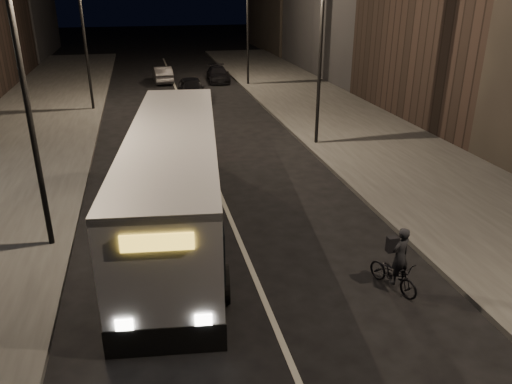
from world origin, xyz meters
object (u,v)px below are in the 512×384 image
car_near (192,89)px  cyclist_on_bicycle (395,269)px  car_mid (163,74)px  car_far (218,74)px  streetlight_left_far (87,21)px  city_bus (175,176)px  streetlight_right_far (244,13)px  streetlight_right_mid (316,32)px  streetlight_left_near (32,67)px

car_near → cyclist_on_bicycle: bearing=-83.3°
car_mid → cyclist_on_bicycle: bearing=95.4°
cyclist_on_bicycle → car_far: cyclist_on_bicycle is taller
car_mid → car_near: bearing=100.8°
streetlight_left_far → city_bus: (3.55, -17.49, -3.56)m
streetlight_left_far → car_far: size_ratio=1.99×
city_bus → car_near: city_bus is taller
streetlight_right_far → streetlight_left_far: (-10.66, -6.00, 0.00)m
car_far → car_mid: bearing=175.7°
city_bus → car_mid: city_bus is taller
streetlight_right_far → car_far: bearing=127.6°
streetlight_right_mid → streetlight_left_near: (-10.66, -8.00, 0.00)m
car_mid → city_bus: bearing=85.6°
streetlight_left_near → cyclist_on_bicycle: bearing=-26.6°
cyclist_on_bicycle → car_near: (-2.59, 24.32, 0.12)m
city_bus → car_far: 26.33m
streetlight_left_near → car_near: streetlight_left_near is taller
streetlight_left_near → city_bus: (3.55, 0.51, -3.56)m
streetlight_left_near → car_mid: bearing=80.4°
city_bus → cyclist_on_bicycle: bearing=-36.4°
streetlight_right_far → car_near: bearing=-138.2°
streetlight_left_far → streetlight_right_mid: bearing=-43.2°
streetlight_left_near → streetlight_left_far: bearing=90.0°
streetlight_right_far → streetlight_left_near: same height
streetlight_left_near → car_mid: 27.61m
streetlight_right_mid → city_bus: 10.92m
city_bus → streetlight_right_far: bearing=80.1°
streetlight_right_far → car_mid: bearing=155.3°
streetlight_right_far → car_near: 7.64m
streetlight_left_far → car_far: bearing=42.7°
streetlight_right_mid → streetlight_right_far: bearing=90.0°
streetlight_right_far → cyclist_on_bicycle: size_ratio=4.37×
streetlight_right_mid → cyclist_on_bicycle: (-1.94, -12.38, -4.74)m
streetlight_right_mid → car_far: streetlight_right_mid is taller
streetlight_right_far → car_near: size_ratio=1.88×
streetlight_left_near → cyclist_on_bicycle: (8.72, -4.38, -4.74)m
streetlight_right_far → city_bus: streetlight_right_far is taller
streetlight_right_mid → car_mid: 20.35m
streetlight_right_far → streetlight_right_mid: bearing=-90.0°
city_bus → streetlight_left_near: bearing=-164.8°
streetlight_left_far → car_far: streetlight_left_far is taller
streetlight_right_mid → streetlight_left_far: same height
car_near → car_mid: size_ratio=1.09×
streetlight_right_far → car_mid: size_ratio=2.05×
streetlight_left_far → cyclist_on_bicycle: streetlight_left_far is taller
streetlight_left_near → city_bus: size_ratio=0.65×
city_bus → car_far: size_ratio=3.05×
streetlight_left_far → car_near: size_ratio=1.88×
streetlight_right_mid → streetlight_left_far: size_ratio=1.00×
streetlight_right_mid → streetlight_left_near: size_ratio=1.00×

